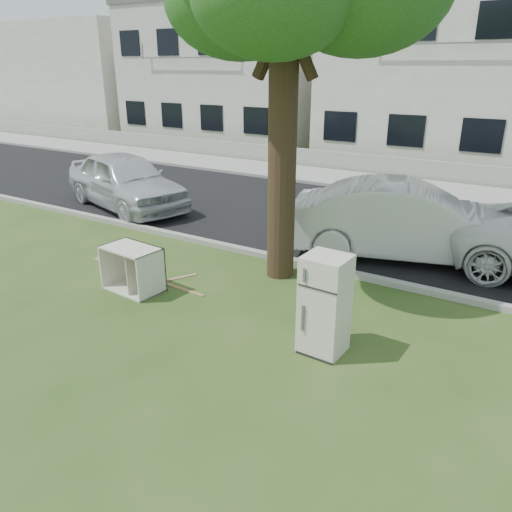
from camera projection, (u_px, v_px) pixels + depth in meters
The scene contains 16 objects.
ground at pixel (249, 314), 8.56m from camera, with size 120.00×120.00×0.00m, color #2B4A1A.
road at pixel (370, 225), 13.31m from camera, with size 120.00×7.00×0.01m, color black.
kerb_near at pixel (312, 268), 10.50m from camera, with size 120.00×0.18×0.12m, color gray.
kerb_far at pixel (408, 197), 16.13m from camera, with size 120.00×0.18×0.12m, color gray.
sidewalk at pixel (420, 188), 17.27m from camera, with size 120.00×2.80×0.01m, color gray.
low_wall at pixel (432, 170), 18.42m from camera, with size 120.00×0.15×0.70m, color gray.
townhouse_left at pixel (236, 74), 27.07m from camera, with size 10.20×8.16×7.04m.
townhouse_center at pixel (471, 71), 21.09m from camera, with size 11.22×8.16×7.44m.
filler_left at pixel (72, 77), 34.48m from camera, with size 16.00×9.00×6.40m, color silver.
fridge at pixel (325, 305), 7.22m from camera, with size 0.62×0.58×1.51m, color beige.
cabinet at pixel (133, 269), 9.35m from camera, with size 1.09×0.67×0.85m, color silver.
plank_a at pixel (183, 289), 9.48m from camera, with size 1.02×0.08×0.02m, color olive.
plank_b at pixel (108, 264), 10.69m from camera, with size 0.98×0.10×0.02m, color #9F7253.
plank_c at pixel (180, 278), 9.99m from camera, with size 0.72×0.08×0.02m, color #A4775B.
car_center at pixel (408, 221), 10.79m from camera, with size 1.76×5.05×1.66m, color silver.
car_left at pixel (125, 181), 14.67m from camera, with size 1.91×4.76×1.62m, color silver.
Camera 1 is at (4.13, -6.41, 4.01)m, focal length 35.00 mm.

